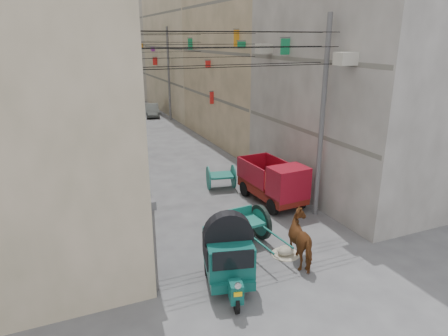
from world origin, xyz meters
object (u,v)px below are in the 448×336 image
second_cart (221,177)px  distant_car_grey (152,110)px  auto_rickshaw (228,253)px  feed_sack (285,251)px  mini_truck (277,185)px  distant_car_green (120,109)px  tonga_cart (247,225)px  horse (304,239)px  distant_car_white (125,138)px

second_cart → distant_car_grey: second_cart is taller
auto_rickshaw → feed_sack: (2.52, 0.81, -0.91)m
mini_truck → distant_car_grey: bearing=86.7°
auto_rickshaw → feed_sack: 2.80m
second_cart → distant_car_green: size_ratio=0.36×
feed_sack → distant_car_green: 28.72m
tonga_cart → mini_truck: 3.68m
mini_truck → horse: (-1.57, -4.41, -0.15)m
tonga_cart → distant_car_green: (-0.03, 27.36, -0.07)m
second_cart → distant_car_white: (-2.95, 9.75, 0.01)m
auto_rickshaw → distant_car_green: auto_rickshaw is taller
tonga_cart → horse: (1.14, -1.94, 0.13)m
auto_rickshaw → horse: bearing=18.3°
tonga_cart → distant_car_white: 15.21m
feed_sack → distant_car_grey: distant_car_grey is taller
horse → distant_car_white: horse is taller
distant_car_grey → tonga_cart: bearing=-85.8°
tonga_cart → distant_car_green: size_ratio=0.71×
mini_truck → second_cart: (-1.45, 2.90, -0.34)m
auto_rickshaw → feed_sack: size_ratio=4.37×
second_cart → horse: horse is taller
auto_rickshaw → distant_car_white: (-0.01, 17.27, -0.43)m
horse → distant_car_grey: 27.54m
horse → distant_car_grey: (1.54, 27.49, -0.24)m
horse → auto_rickshaw: bearing=14.6°
distant_car_green → distant_car_grey: bearing=145.3°
second_cart → distant_car_green: (-1.29, 21.99, -0.01)m
feed_sack → distant_car_green: size_ratio=0.14×
distant_car_white → distant_car_grey: (4.37, 10.44, -0.06)m
feed_sack → auto_rickshaw: bearing=-162.1°
tonga_cart → mini_truck: mini_truck is taller
tonga_cart → horse: horse is taller
mini_truck → second_cart: mini_truck is taller
second_cart → horse: size_ratio=0.80×
auto_rickshaw → distant_car_grey: bearing=95.0°
mini_truck → feed_sack: (-1.87, -3.82, -0.81)m
feed_sack → distant_car_grey: (1.84, 26.89, 0.42)m
mini_truck → feed_sack: 4.33m
tonga_cart → mini_truck: bearing=37.3°
distant_car_grey → distant_car_green: 3.26m
auto_rickshaw → distant_car_grey: size_ratio=0.77×
horse → distant_car_green: horse is taller
auto_rickshaw → distant_car_white: auto_rickshaw is taller
feed_sack → second_cart: bearing=86.4°
auto_rickshaw → tonga_cart: auto_rickshaw is taller
second_cart → distant_car_grey: 20.23m
second_cart → horse: bearing=-79.1°
horse → distant_car_grey: horse is taller
horse → distant_car_green: bearing=-77.5°
mini_truck → distant_car_white: mini_truck is taller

